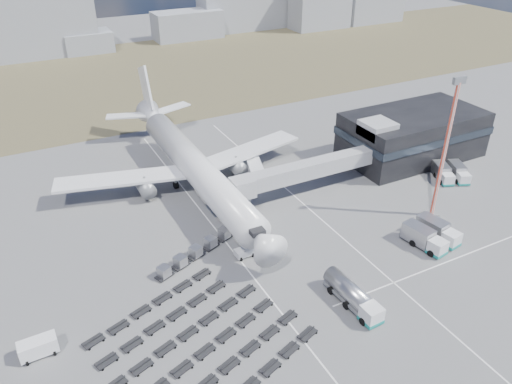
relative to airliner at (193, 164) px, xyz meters
name	(u,v)px	position (x,y,z in m)	size (l,w,h in m)	color
ground	(274,284)	(0.00, -32.38, -5.29)	(420.00, 420.00, 0.00)	#565659
grass_strip	(105,80)	(0.00, 77.62, -5.29)	(420.00, 90.00, 0.01)	#4C422E
lane_markings	(318,254)	(9.77, -29.38, -5.29)	(47.12, 110.00, 0.01)	silver
terminal	(412,134)	(47.77, -8.41, -0.04)	(30.40, 16.40, 11.00)	black
jet_bridge	(295,173)	(15.90, -11.95, -0.24)	(30.30, 3.80, 7.05)	#939399
airliner	(193,164)	(0.00, 0.00, 0.00)	(51.59, 64.53, 17.62)	silver
skyline	(48,28)	(-10.01, 118.18, 4.32)	(301.45, 26.85, 25.99)	gray
fuel_tanker	(353,296)	(7.57, -41.32, -3.62)	(3.06, 10.44, 3.34)	silver
pushback_tug	(244,253)	(-0.89, -24.38, -4.59)	(3.09, 1.74, 1.41)	silver
utility_van	(38,348)	(-32.47, -30.65, -4.08)	(4.59, 2.08, 2.43)	silver
catering_truck	(255,171)	(12.43, -2.11, -3.65)	(4.81, 7.55, 3.22)	silver
service_trucks_near	(431,234)	(28.07, -35.24, -3.64)	(7.50, 8.52, 3.05)	silver
service_trucks_far	(451,173)	(47.72, -20.59, -3.82)	(7.77, 8.36, 2.71)	silver
uld_row	(196,252)	(-7.83, -21.01, -4.25)	(15.25, 7.50, 1.73)	black
baggage_dollies	(197,344)	(-14.59, -38.37, -4.96)	(29.55, 27.60, 0.66)	black
floodlight_mast	(445,151)	(34.46, -29.07, 7.52)	(2.41, 1.97, 25.57)	red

